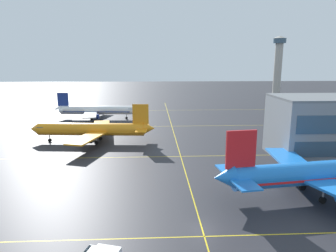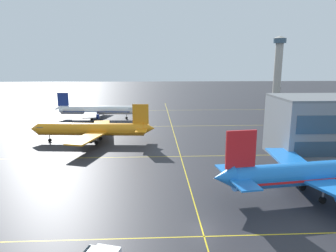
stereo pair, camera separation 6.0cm
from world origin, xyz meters
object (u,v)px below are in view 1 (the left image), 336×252
Objects in this scene: airliner_third_row at (96,110)px; control_tower at (278,61)px; airliner_second_row at (93,129)px; airliner_front_gate at (322,173)px.

airliner_third_row is 0.87× the size of control_tower.
airliner_second_row is 0.92× the size of control_tower.
control_tower is at bearing 50.42° from airliner_second_row.
control_tower reaches higher than airliner_front_gate.
airliner_third_row is at bearing 124.87° from airliner_front_gate.
control_tower is at bearing 70.83° from airliner_front_gate.
airliner_front_gate is 60.43m from airliner_second_row.
airliner_front_gate is 1.11× the size of airliner_second_row.
airliner_front_gate is at bearing -39.61° from airliner_second_row.
airliner_second_row is (-46.56, 38.53, -0.44)m from airliner_front_gate.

